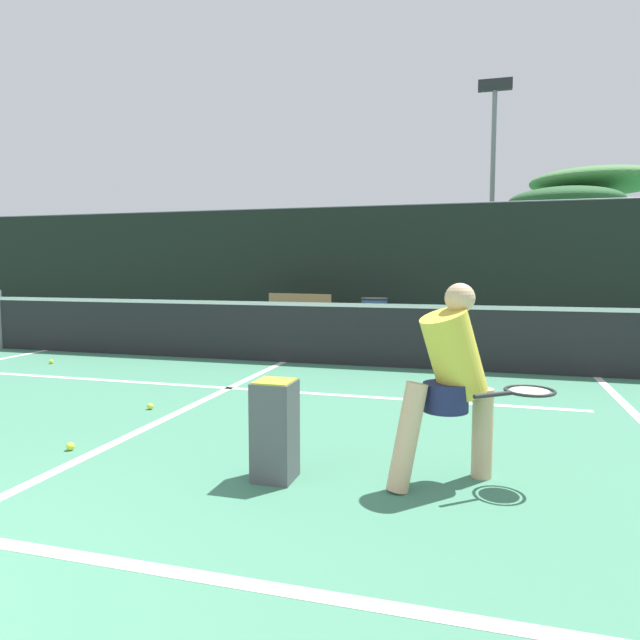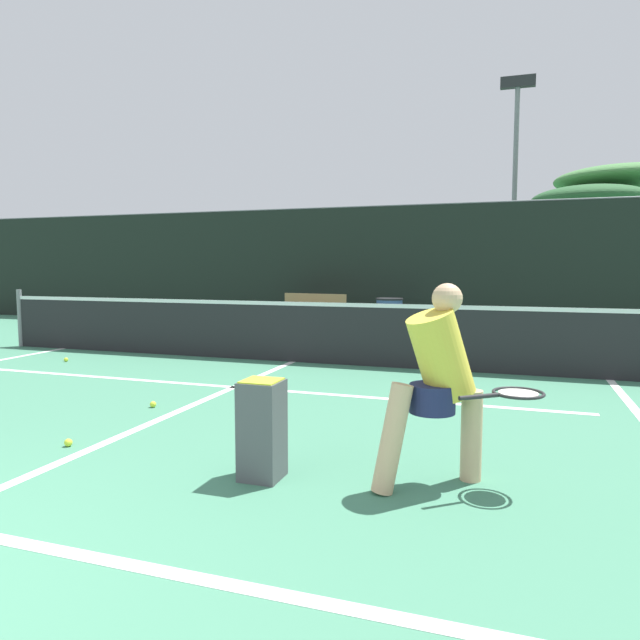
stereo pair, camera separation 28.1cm
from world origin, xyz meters
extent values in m
cube|color=white|center=(0.00, 5.41, 0.00)|extent=(8.25, 0.10, 0.01)
cube|color=white|center=(0.00, 4.43, 0.00)|extent=(0.10, 5.99, 0.01)
cylinder|color=slate|center=(-5.50, 7.43, 0.53)|extent=(0.09, 0.09, 1.07)
cube|color=#232326|center=(0.00, 7.43, 0.47)|extent=(11.00, 0.02, 0.95)
cube|color=white|center=(0.00, 7.43, 0.92)|extent=(11.00, 0.03, 0.06)
cube|color=black|center=(0.00, 12.70, 1.46)|extent=(24.00, 0.06, 2.92)
cylinder|color=slate|center=(0.00, 12.70, 2.94)|extent=(24.00, 0.04, 0.04)
cylinder|color=#DBAD84|center=(3.01, 3.18, 0.32)|extent=(0.15, 0.15, 0.64)
cylinder|color=#DBAD84|center=(2.53, 2.80, 0.37)|extent=(0.32, 0.30, 0.75)
cylinder|color=#1E234C|center=(2.76, 2.98, 0.61)|extent=(0.31, 0.31, 0.19)
cylinder|color=yellow|center=(2.81, 3.02, 0.90)|extent=(0.48, 0.44, 0.70)
sphere|color=#DBAD84|center=(2.84, 3.05, 1.29)|extent=(0.21, 0.21, 0.21)
cylinder|color=#262628|center=(3.07, 2.92, 0.66)|extent=(0.25, 0.21, 0.03)
torus|color=#262628|center=(3.31, 3.11, 0.66)|extent=(0.48, 0.48, 0.02)
cylinder|color=beige|center=(3.31, 3.11, 0.66)|extent=(0.37, 0.37, 0.01)
sphere|color=#D1E033|center=(-0.23, 2.87, 0.03)|extent=(0.07, 0.07, 0.07)
sphere|color=#D1E033|center=(-3.40, 6.28, 0.03)|extent=(0.07, 0.07, 0.07)
sphere|color=#D1E033|center=(-0.35, 4.23, 0.03)|extent=(0.07, 0.07, 0.07)
cube|color=#4C4C51|center=(1.61, 2.74, 0.35)|extent=(0.28, 0.28, 0.70)
cube|color=#D1E033|center=(1.61, 2.74, 0.68)|extent=(0.25, 0.25, 0.06)
cube|color=olive|center=(-1.17, 11.59, 0.44)|extent=(1.64, 0.57, 0.04)
cube|color=olive|center=(-1.15, 11.76, 0.65)|extent=(1.60, 0.25, 0.42)
cube|color=#333338|center=(-1.81, 11.67, 0.22)|extent=(0.06, 0.32, 0.44)
cube|color=#333338|center=(-0.54, 11.50, 0.22)|extent=(0.06, 0.32, 0.44)
cylinder|color=#384C7F|center=(0.65, 11.68, 0.38)|extent=(0.58, 0.58, 0.75)
cylinder|color=black|center=(0.65, 11.68, 0.77)|extent=(0.61, 0.61, 0.04)
cube|color=#B7B7BC|center=(-0.08, 16.57, 0.41)|extent=(1.68, 4.21, 0.82)
cube|color=#1E2328|center=(-0.08, 16.36, 1.09)|extent=(1.42, 2.53, 0.54)
cylinder|color=black|center=(0.68, 17.92, 0.30)|extent=(0.18, 0.60, 0.60)
cylinder|color=black|center=(0.68, 15.22, 0.30)|extent=(0.18, 0.60, 0.60)
cylinder|color=slate|center=(3.21, 19.47, 3.66)|extent=(0.16, 0.16, 7.33)
cube|color=#262628|center=(3.21, 19.47, 7.51)|extent=(1.10, 0.24, 0.36)
cylinder|color=brown|center=(5.49, 19.29, 1.62)|extent=(0.28, 0.28, 3.25)
ellipsoid|color=#28562D|center=(5.49, 19.29, 3.60)|extent=(3.57, 3.57, 0.90)
cylinder|color=brown|center=(6.74, 21.26, 2.05)|extent=(0.28, 0.28, 4.09)
ellipsoid|color=#477F42|center=(6.74, 21.26, 4.44)|extent=(4.50, 4.50, 0.90)
cube|color=beige|center=(0.00, 29.61, 2.32)|extent=(36.00, 2.40, 4.63)
camera|label=1|loc=(2.99, -0.94, 1.50)|focal=32.00mm
camera|label=2|loc=(3.26, -0.85, 1.50)|focal=32.00mm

